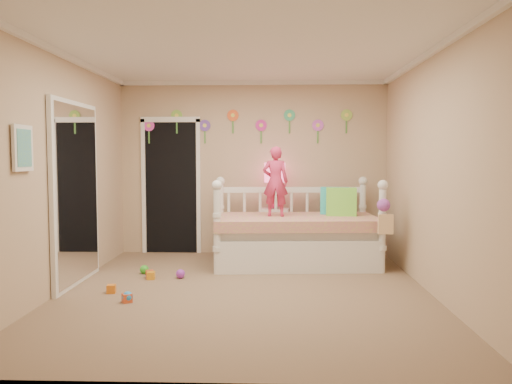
{
  "coord_description": "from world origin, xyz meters",
  "views": [
    {
      "loc": [
        0.3,
        -5.46,
        1.47
      ],
      "look_at": [
        0.1,
        0.6,
        1.05
      ],
      "focal_mm": 35.79,
      "sensor_mm": 36.0,
      "label": 1
    }
  ],
  "objects_px": {
    "child": "(275,182)",
    "daybed": "(296,221)",
    "nightstand": "(275,232)",
    "table_lamp": "(275,178)"
  },
  "relations": [
    {
      "from": "nightstand",
      "to": "table_lamp",
      "type": "bearing_deg",
      "value": -173.55
    },
    {
      "from": "child",
      "to": "nightstand",
      "type": "relative_size",
      "value": 1.34
    },
    {
      "from": "daybed",
      "to": "table_lamp",
      "type": "xyz_separation_m",
      "value": [
        -0.28,
        0.65,
        0.55
      ]
    },
    {
      "from": "table_lamp",
      "to": "daybed",
      "type": "bearing_deg",
      "value": -66.51
    },
    {
      "from": "daybed",
      "to": "table_lamp",
      "type": "distance_m",
      "value": 0.9
    },
    {
      "from": "daybed",
      "to": "child",
      "type": "distance_m",
      "value": 0.61
    },
    {
      "from": "daybed",
      "to": "table_lamp",
      "type": "height_order",
      "value": "table_lamp"
    },
    {
      "from": "child",
      "to": "daybed",
      "type": "bearing_deg",
      "value": -169.3
    },
    {
      "from": "daybed",
      "to": "child",
      "type": "relative_size",
      "value": 2.34
    },
    {
      "from": "child",
      "to": "nightstand",
      "type": "distance_m",
      "value": 1.04
    }
  ]
}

